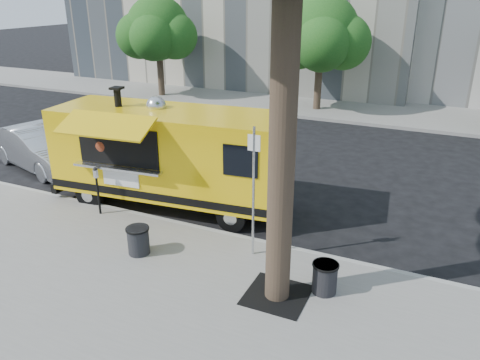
% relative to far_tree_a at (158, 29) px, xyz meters
% --- Properties ---
extents(ground, '(120.00, 120.00, 0.00)m').
position_rel_far_tree_a_xyz_m(ground, '(10.00, -12.30, -3.78)').
color(ground, black).
rests_on(ground, ground).
extents(sidewalk, '(60.00, 6.00, 0.15)m').
position_rel_far_tree_a_xyz_m(sidewalk, '(10.00, -16.30, -3.70)').
color(sidewalk, gray).
rests_on(sidewalk, ground).
extents(curb, '(60.00, 0.14, 0.16)m').
position_rel_far_tree_a_xyz_m(curb, '(10.00, -13.23, -3.70)').
color(curb, '#999993').
rests_on(curb, ground).
extents(far_sidewalk, '(60.00, 5.00, 0.15)m').
position_rel_far_tree_a_xyz_m(far_sidewalk, '(10.00, 1.20, -3.70)').
color(far_sidewalk, gray).
rests_on(far_sidewalk, ground).
extents(tree_well, '(1.20, 1.20, 0.02)m').
position_rel_far_tree_a_xyz_m(tree_well, '(12.60, -15.10, -3.62)').
color(tree_well, black).
rests_on(tree_well, sidewalk).
extents(far_tree_a, '(3.42, 3.42, 5.36)m').
position_rel_far_tree_a_xyz_m(far_tree_a, '(0.00, 0.00, 0.00)').
color(far_tree_a, '#33261C').
rests_on(far_tree_a, far_sidewalk).
extents(far_tree_b, '(3.60, 3.60, 5.50)m').
position_rel_far_tree_a_xyz_m(far_tree_b, '(9.00, 0.40, 0.06)').
color(far_tree_b, '#33261C').
rests_on(far_tree_b, far_sidewalk).
extents(sign_post, '(0.28, 0.06, 3.00)m').
position_rel_far_tree_a_xyz_m(sign_post, '(11.55, -13.85, -1.93)').
color(sign_post, silver).
rests_on(sign_post, sidewalk).
extents(parking_meter, '(0.11, 0.11, 1.33)m').
position_rel_far_tree_a_xyz_m(parking_meter, '(7.00, -13.65, -2.79)').
color(parking_meter, black).
rests_on(parking_meter, sidewalk).
extents(food_truck, '(6.81, 3.54, 3.27)m').
position_rel_far_tree_a_xyz_m(food_truck, '(8.23, -12.13, -2.24)').
color(food_truck, yellow).
rests_on(food_truck, ground).
extents(sedan, '(4.69, 2.70, 1.46)m').
position_rel_far_tree_a_xyz_m(sedan, '(2.61, -11.38, -3.04)').
color(sedan, silver).
rests_on(sedan, ground).
extents(trash_bin_left, '(0.53, 0.53, 0.64)m').
position_rel_far_tree_a_xyz_m(trash_bin_left, '(9.17, -14.90, -3.28)').
color(trash_bin_left, black).
rests_on(trash_bin_left, sidewalk).
extents(trash_bin_right, '(0.53, 0.53, 0.64)m').
position_rel_far_tree_a_xyz_m(trash_bin_right, '(13.41, -14.59, -3.29)').
color(trash_bin_right, black).
rests_on(trash_bin_right, sidewalk).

